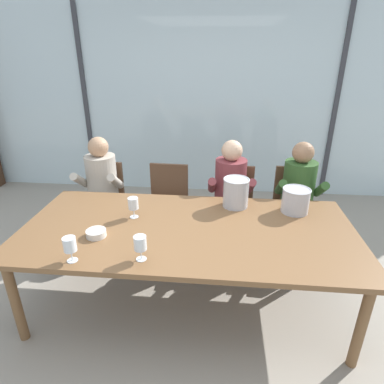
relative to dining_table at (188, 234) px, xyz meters
The scene contains 19 objects.
ground 1.21m from the dining_table, 90.00° to the left, with size 14.00×14.00×0.00m, color #9E9384.
window_glass_panel 2.57m from the dining_table, 90.00° to the left, with size 7.78×0.03×2.60m, color silver.
window_mullion_left 3.09m from the dining_table, 125.31° to the left, with size 0.06×0.06×2.60m, color #38383D.
window_mullion_right 3.09m from the dining_table, 54.69° to the left, with size 0.06×0.06×2.60m, color #38383D.
hillside_vineyard 6.25m from the dining_table, 90.00° to the left, with size 13.78×2.40×1.55m, color #386633.
dining_table is the anchor object (origin of this frame).
chair_near_curtain 1.46m from the dining_table, 136.72° to the left, with size 0.44×0.44×0.87m.
chair_left_of_center 1.07m from the dining_table, 108.30° to the left, with size 0.46×0.46×0.87m.
chair_center 1.10m from the dining_table, 69.54° to the left, with size 0.48×0.48×0.87m.
chair_right_of_center 1.48m from the dining_table, 45.22° to the left, with size 0.45×0.45×0.87m.
person_beige_jumper 1.35m from the dining_table, 139.63° to the left, with size 0.47×0.61×1.19m.
person_maroon_top 0.94m from the dining_table, 68.49° to the left, with size 0.47×0.62×1.19m.
person_olive_shirt 1.35m from the dining_table, 40.39° to the left, with size 0.48×0.62×1.19m.
ice_bucket_primary 0.96m from the dining_table, 22.33° to the left, with size 0.23×0.23×0.21m.
ice_bucket_secondary 0.60m from the dining_table, 48.38° to the left, with size 0.23×0.23×0.26m.
tasting_bowl 0.69m from the dining_table, 164.10° to the right, with size 0.15×0.15×0.05m, color silver.
wine_glass_by_left_taster 0.88m from the dining_table, 144.81° to the right, with size 0.08×0.08×0.17m.
wine_glass_near_bucket 0.54m from the dining_table, 120.62° to the right, with size 0.08×0.08×0.17m.
wine_glass_center_pour 0.51m from the dining_table, 163.97° to the left, with size 0.08×0.08×0.17m.
Camera 1 is at (0.24, -2.17, 2.00)m, focal length 30.21 mm.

